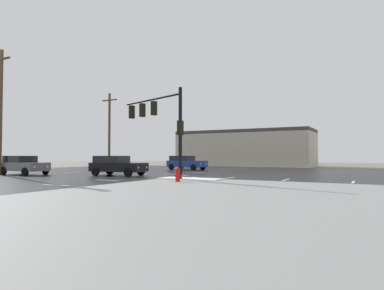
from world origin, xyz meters
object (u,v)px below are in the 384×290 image
sedan_grey (23,165)px  utility_pole_mid (1,109)px  sedan_blue (186,162)px  utility_pole_far (109,129)px  sedan_black (117,165)px  fire_hydrant (178,175)px  traffic_signal_mast (160,118)px

sedan_grey → utility_pole_mid: size_ratio=0.43×
sedan_blue → sedan_grey: (-7.17, -14.98, 0.00)m
utility_pole_far → sedan_black: bearing=-44.8°
fire_hydrant → traffic_signal_mast: bearing=141.1°
sedan_black → sedan_blue: (-0.65, 12.25, 0.00)m
utility_pole_far → traffic_signal_mast: bearing=-37.4°
traffic_signal_mast → utility_pole_far: 19.12m
traffic_signal_mast → fire_hydrant: 5.01m
sedan_black → sedan_grey: size_ratio=1.01×
utility_pole_far → sedan_grey: bearing=-82.0°
fire_hydrant → sedan_grey: (-16.17, 1.60, 0.32)m
sedan_black → utility_pole_mid: 11.20m
sedan_blue → sedan_grey: 16.61m
sedan_grey → traffic_signal_mast: bearing=5.2°
fire_hydrant → sedan_blue: size_ratio=0.17×
utility_pole_mid → utility_pole_far: bearing=90.3°
traffic_signal_mast → sedan_grey: 13.87m
sedan_blue → sedan_grey: bearing=-109.0°
traffic_signal_mast → sedan_grey: traffic_signal_mast is taller
traffic_signal_mast → fire_hydrant: (2.71, -2.18, -3.61)m
fire_hydrant → sedan_grey: 16.25m
sedan_black → fire_hydrant: bearing=-32.7°
utility_pole_far → utility_pole_mid: bearing=-89.7°
sedan_black → sedan_blue: 12.27m
sedan_black → utility_pole_mid: utility_pole_mid is taller
traffic_signal_mast → fire_hydrant: size_ratio=7.50×
sedan_grey → utility_pole_far: 12.92m
utility_pole_mid → utility_pole_far: (-0.08, 13.22, -0.78)m
traffic_signal_mast → fire_hydrant: bearing=159.3°
utility_pole_mid → utility_pole_far: 13.25m
fire_hydrant → utility_pole_mid: size_ratio=0.07×
fire_hydrant → utility_pole_far: size_ratio=0.09×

